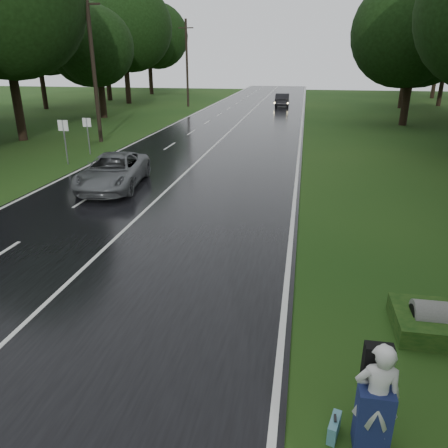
{
  "coord_description": "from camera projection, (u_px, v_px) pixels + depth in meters",
  "views": [
    {
      "loc": [
        5.97,
        -8.28,
        5.69
      ],
      "look_at": [
        3.84,
        3.37,
        1.1
      ],
      "focal_mm": 34.4,
      "sensor_mm": 36.0,
      "label": 1
    }
  ],
  "objects": [
    {
      "name": "tree_left_e",
      "position": [
        104.0,
        118.0,
        43.93
      ],
      "size": [
        7.57,
        7.57,
        11.82
      ],
      "primitive_type": null,
      "color": "black",
      "rests_on": "ground"
    },
    {
      "name": "utility_pole_far",
      "position": [
        188.0,
        106.0,
        54.05
      ],
      "size": [
        1.8,
        0.28,
        10.04
      ],
      "primitive_type": null,
      "color": "black",
      "rests_on": "ground"
    },
    {
      "name": "ground",
      "position": [
        48.0,
        303.0,
        10.65
      ],
      "size": [
        160.0,
        160.0,
        0.0
      ],
      "primitive_type": "plane",
      "color": "#224213",
      "rests_on": "ground"
    },
    {
      "name": "hitchhiker",
      "position": [
        376.0,
        400.0,
        6.46
      ],
      "size": [
        0.7,
        0.62,
        1.9
      ],
      "color": "silver",
      "rests_on": "ground"
    },
    {
      "name": "road_sign_a",
      "position": [
        68.0,
        164.0,
        24.62
      ],
      "size": [
        0.6,
        0.1,
        2.49
      ],
      "primitive_type": null,
      "color": "white",
      "rests_on": "ground"
    },
    {
      "name": "tree_right_e",
      "position": [
        402.0,
        125.0,
        38.98
      ],
      "size": [
        8.35,
        8.35,
        13.05
      ],
      "primitive_type": null,
      "color": "black",
      "rests_on": "ground"
    },
    {
      "name": "utility_pole_mid",
      "position": [
        101.0,
        142.0,
        31.29
      ],
      "size": [
        1.8,
        0.28,
        9.99
      ],
      "primitive_type": null,
      "color": "black",
      "rests_on": "ground"
    },
    {
      "name": "grey_car",
      "position": [
        113.0,
        171.0,
        19.9
      ],
      "size": [
        3.18,
        5.68,
        1.5
      ],
      "primitive_type": "imported",
      "rotation": [
        0.0,
        0.0,
        0.13
      ],
      "color": "#56595B",
      "rests_on": "road"
    },
    {
      "name": "road_sign_b",
      "position": [
        90.0,
        154.0,
        27.13
      ],
      "size": [
        0.54,
        0.1,
        2.26
      ],
      "primitive_type": null,
      "color": "white",
      "rests_on": "ground"
    },
    {
      "name": "tree_right_f",
      "position": [
        400.0,
        108.0,
        52.35
      ],
      "size": [
        10.52,
        10.52,
        16.44
      ],
      "primitive_type": null,
      "color": "black",
      "rests_on": "ground"
    },
    {
      "name": "tree_left_d",
      "position": [
        24.0,
        140.0,
        31.87
      ],
      "size": [
        10.54,
        10.54,
        16.47
      ],
      "primitive_type": null,
      "color": "black",
      "rests_on": "ground"
    },
    {
      "name": "suitcase",
      "position": [
        334.0,
        428.0,
        6.86
      ],
      "size": [
        0.25,
        0.49,
        0.33
      ],
      "primitive_type": "cube",
      "rotation": [
        0.0,
        0.0,
        6.02
      ],
      "color": "teal",
      "rests_on": "ground"
    },
    {
      "name": "culvert",
      "position": [
        444.0,
        332.0,
        9.52
      ],
      "size": [
        1.46,
        0.73,
        0.73
      ],
      "primitive_type": "cylinder",
      "rotation": [
        0.0,
        1.57,
        0.0
      ],
      "color": "slate",
      "rests_on": "ground"
    },
    {
      "name": "far_car",
      "position": [
        282.0,
        100.0,
        53.64
      ],
      "size": [
        1.79,
        4.81,
        1.57
      ],
      "primitive_type": "imported",
      "rotation": [
        0.0,
        0.0,
        3.17
      ],
      "color": "black",
      "rests_on": "road"
    },
    {
      "name": "tree_left_f",
      "position": [
        129.0,
        103.0,
        57.69
      ],
      "size": [
        10.15,
        10.15,
        15.85
      ],
      "primitive_type": null,
      "color": "black",
      "rests_on": "ground"
    },
    {
      "name": "lane_center",
      "position": [
        212.0,
        148.0,
        28.98
      ],
      "size": [
        0.12,
        140.0,
        0.01
      ],
      "primitive_type": "cube",
      "color": "silver",
      "rests_on": "road"
    },
    {
      "name": "road",
      "position": [
        212.0,
        148.0,
        28.99
      ],
      "size": [
        12.0,
        140.0,
        0.04
      ],
      "primitive_type": "cube",
      "color": "black",
      "rests_on": "ground"
    }
  ]
}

